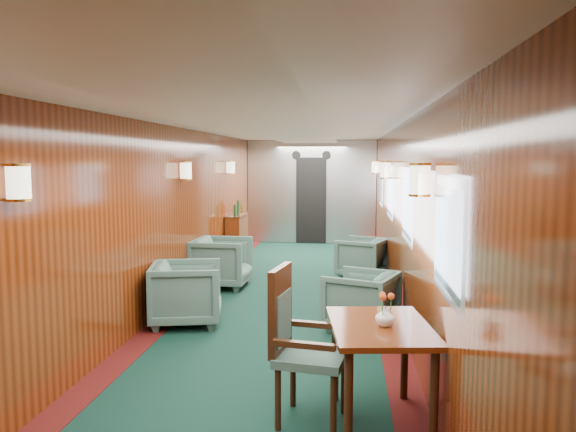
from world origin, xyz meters
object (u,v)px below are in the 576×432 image
object	(u,v)px
armchair_left_far	(222,262)
armchair_right_far	(362,258)
armchair_right_near	(361,300)
dining_table	(380,341)
side_chair	(298,338)
credenza	(237,236)
armchair_left_near	(187,293)

from	to	relation	value
armchair_left_far	armchair_right_far	xyz separation A→B (m)	(2.15, 0.91, -0.05)
armchair_right_near	armchair_left_far	bearing A→B (deg)	-111.88
armchair_right_near	armchair_right_far	world-z (taller)	armchair_right_near
dining_table	armchair_right_far	world-z (taller)	dining_table
side_chair	armchair_right_far	world-z (taller)	side_chair
dining_table	credenza	world-z (taller)	credenza
side_chair	armchair_left_near	size ratio (longest dim) A/B	1.41
dining_table	armchair_left_far	world-z (taller)	armchair_left_far
armchair_left_far	armchair_right_near	distance (m)	2.85
credenza	armchair_right_far	bearing A→B (deg)	-34.02
side_chair	armchair_right_near	distance (m)	2.39
credenza	armchair_left_far	xyz separation A→B (m)	(0.28, -2.55, -0.06)
side_chair	armchair_right_far	bearing A→B (deg)	93.27
armchair_left_far	armchair_right_near	world-z (taller)	armchair_left_far
credenza	armchair_left_far	world-z (taller)	credenza
armchair_right_near	armchair_right_far	xyz separation A→B (m)	(0.08, 2.87, -0.00)
armchair_right_near	armchair_right_far	size ratio (longest dim) A/B	1.01
dining_table	armchair_right_near	size ratio (longest dim) A/B	1.46
side_chair	armchair_right_far	distance (m)	5.23
credenza	armchair_left_near	distance (m)	4.52
armchair_left_near	credenza	bearing A→B (deg)	-8.35
credenza	armchair_left_far	distance (m)	2.57
dining_table	armchair_right_near	distance (m)	2.35
side_chair	credenza	bearing A→B (deg)	114.88
armchair_left_near	armchair_left_far	bearing A→B (deg)	-11.58
armchair_left_near	armchair_right_near	world-z (taller)	armchair_left_near
armchair_left_near	dining_table	bearing A→B (deg)	-149.54
side_chair	credenza	world-z (taller)	side_chair
dining_table	armchair_left_far	xyz separation A→B (m)	(-2.16, 4.29, -0.25)
armchair_right_far	armchair_left_far	bearing A→B (deg)	-45.32
armchair_right_near	side_chair	bearing A→B (deg)	8.67
credenza	armchair_right_near	size ratio (longest dim) A/B	1.53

